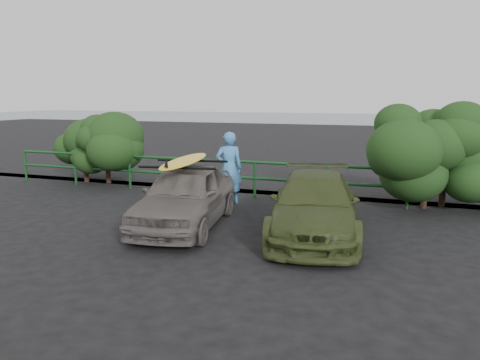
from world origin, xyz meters
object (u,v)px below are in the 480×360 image
at_px(olive_vehicle, 314,205).
at_px(surfboard, 185,161).
at_px(guardrail, 221,177).
at_px(man, 229,168).
at_px(sedan, 186,196).

distance_m(olive_vehicle, surfboard, 2.88).
distance_m(guardrail, man, 1.13).
bearing_deg(surfboard, man, 78.71).
distance_m(guardrail, sedan, 3.27).
xyz_separation_m(olive_vehicle, man, (-2.63, 2.06, 0.33)).
relative_size(guardrail, surfboard, 5.06).
distance_m(man, surfboard, 2.40).
xyz_separation_m(man, surfboard, (-0.12, -2.35, 0.49)).
bearing_deg(sedan, guardrail, 89.57).
height_order(guardrail, surfboard, surfboard).
xyz_separation_m(guardrail, man, (0.57, -0.88, 0.43)).
bearing_deg(olive_vehicle, surfboard, 177.10).
relative_size(sedan, surfboard, 1.42).
bearing_deg(man, olive_vehicle, 116.99).
bearing_deg(guardrail, olive_vehicle, -42.67).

